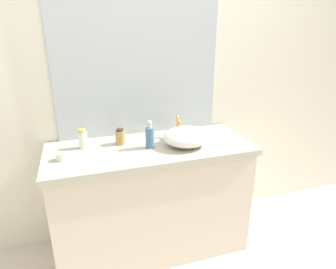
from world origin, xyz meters
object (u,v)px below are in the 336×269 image
(soap_dispenser, at_px, (150,136))
(perfume_bottle, at_px, (120,137))
(sink_basin, at_px, (187,137))
(candle_jar, at_px, (61,157))
(lotion_bottle, at_px, (83,139))

(soap_dispenser, height_order, perfume_bottle, soap_dispenser)
(soap_dispenser, bearing_deg, sink_basin, -8.36)
(perfume_bottle, height_order, candle_jar, perfume_bottle)
(sink_basin, bearing_deg, soap_dispenser, 171.64)
(sink_basin, relative_size, perfume_bottle, 2.90)
(perfume_bottle, xyz_separation_m, candle_jar, (-0.39, -0.16, -0.03))
(lotion_bottle, bearing_deg, perfume_bottle, -0.86)
(perfume_bottle, bearing_deg, soap_dispenser, -35.33)
(sink_basin, distance_m, perfume_bottle, 0.47)
(soap_dispenser, height_order, lotion_bottle, soap_dispenser)
(soap_dispenser, xyz_separation_m, candle_jar, (-0.57, -0.03, -0.06))
(soap_dispenser, relative_size, lotion_bottle, 1.45)
(sink_basin, distance_m, lotion_bottle, 0.71)
(candle_jar, bearing_deg, perfume_bottle, 21.56)
(perfume_bottle, bearing_deg, candle_jar, -158.44)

